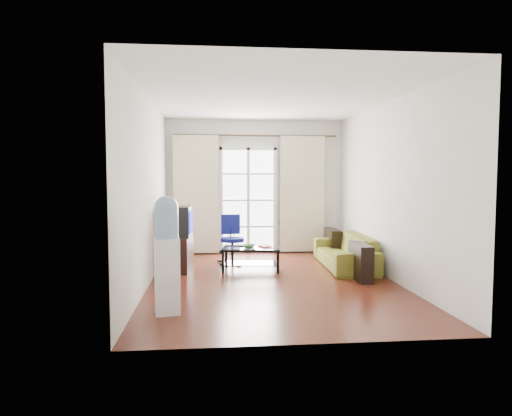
% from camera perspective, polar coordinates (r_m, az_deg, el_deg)
% --- Properties ---
extents(floor, '(5.20, 5.20, 0.00)m').
position_cam_1_polar(floor, '(6.92, 2.00, -9.08)').
color(floor, '#542114').
rests_on(floor, ground).
extents(ceiling, '(5.20, 5.20, 0.00)m').
position_cam_1_polar(ceiling, '(6.84, 2.06, 13.54)').
color(ceiling, white).
rests_on(ceiling, wall_back).
extents(wall_back, '(3.60, 0.02, 2.70)m').
position_cam_1_polar(wall_back, '(9.33, -0.09, 2.67)').
color(wall_back, silver).
rests_on(wall_back, floor).
extents(wall_front, '(3.60, 0.02, 2.70)m').
position_cam_1_polar(wall_front, '(4.19, 6.75, 1.01)').
color(wall_front, silver).
rests_on(wall_front, floor).
extents(wall_left, '(0.02, 5.20, 2.70)m').
position_cam_1_polar(wall_left, '(6.75, -13.31, 2.06)').
color(wall_left, silver).
rests_on(wall_left, floor).
extents(wall_right, '(0.02, 5.20, 2.70)m').
position_cam_1_polar(wall_right, '(7.21, 16.37, 2.12)').
color(wall_right, silver).
rests_on(wall_right, floor).
extents(french_door, '(1.16, 0.06, 2.15)m').
position_cam_1_polar(french_door, '(9.27, -0.98, 0.96)').
color(french_door, white).
rests_on(french_door, wall_back).
extents(curtain_rod, '(3.30, 0.04, 0.04)m').
position_cam_1_polar(curtain_rod, '(9.26, -0.03, 9.04)').
color(curtain_rod, '#4C3F2D').
rests_on(curtain_rod, wall_back).
extents(curtain_left, '(0.90, 0.07, 2.35)m').
position_cam_1_polar(curtain_left, '(9.18, -7.50, 1.68)').
color(curtain_left, beige).
rests_on(curtain_left, curtain_rod).
extents(curtain_right, '(0.90, 0.07, 2.35)m').
position_cam_1_polar(curtain_right, '(9.35, 5.79, 1.74)').
color(curtain_right, beige).
rests_on(curtain_right, curtain_rod).
extents(radiator, '(0.64, 0.12, 0.64)m').
position_cam_1_polar(radiator, '(9.42, 4.83, -3.55)').
color(radiator, gray).
rests_on(radiator, floor).
extents(sofa, '(1.95, 0.89, 0.55)m').
position_cam_1_polar(sofa, '(8.05, 11.04, -5.30)').
color(sofa, olive).
rests_on(sofa, floor).
extents(coffee_table, '(1.01, 0.66, 0.38)m').
position_cam_1_polar(coffee_table, '(7.62, -0.61, -5.96)').
color(coffee_table, silver).
rests_on(coffee_table, floor).
extents(bowl, '(0.39, 0.39, 0.06)m').
position_cam_1_polar(bowl, '(7.54, -0.87, -4.81)').
color(bowl, '#2F8342').
rests_on(bowl, coffee_table).
extents(book, '(0.36, 0.38, 0.02)m').
position_cam_1_polar(book, '(7.60, 0.62, -4.86)').
color(book, '#B01521').
rests_on(book, coffee_table).
extents(remote, '(0.15, 0.05, 0.02)m').
position_cam_1_polar(remote, '(7.72, -1.56, -4.75)').
color(remote, black).
rests_on(remote, coffee_table).
extents(tv_stand, '(0.59, 0.83, 0.57)m').
position_cam_1_polar(tv_stand, '(7.72, -10.12, -5.61)').
color(tv_stand, black).
rests_on(tv_stand, floor).
extents(crt_tv, '(0.58, 0.57, 0.50)m').
position_cam_1_polar(crt_tv, '(7.58, -10.22, -1.69)').
color(crt_tv, black).
rests_on(crt_tv, tv_stand).
extents(task_chair, '(0.66, 0.66, 0.87)m').
position_cam_1_polar(task_chair, '(8.24, -3.01, -5.15)').
color(task_chair, black).
rests_on(task_chair, floor).
extents(water_cooler, '(0.32, 0.31, 1.35)m').
position_cam_1_polar(water_cooler, '(5.29, -11.08, -5.45)').
color(water_cooler, white).
rests_on(water_cooler, floor).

